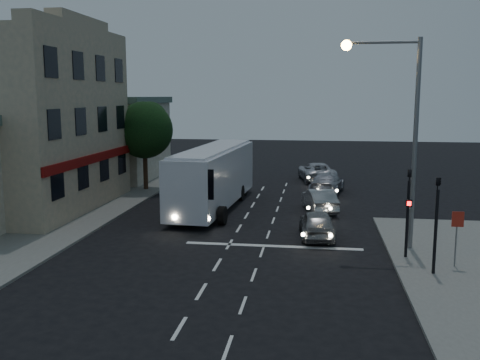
% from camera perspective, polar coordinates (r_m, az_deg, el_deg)
% --- Properties ---
extents(ground, '(120.00, 120.00, 0.00)m').
position_cam_1_polar(ground, '(22.69, -1.97, -8.25)').
color(ground, black).
extents(sidewalk_far, '(12.00, 50.00, 0.12)m').
position_cam_1_polar(sidewalk_far, '(34.48, -21.27, -2.77)').
color(sidewalk_far, slate).
rests_on(sidewalk_far, ground).
extents(road_markings, '(8.00, 30.55, 0.01)m').
position_cam_1_polar(road_markings, '(25.66, 2.19, -6.19)').
color(road_markings, silver).
rests_on(road_markings, ground).
extents(tour_bus, '(3.23, 12.10, 3.67)m').
position_cam_1_polar(tour_bus, '(32.10, -2.79, 0.50)').
color(tour_bus, silver).
rests_on(tour_bus, ground).
extents(car_suv, '(1.90, 4.05, 1.34)m').
position_cam_1_polar(car_suv, '(25.84, 8.21, -4.64)').
color(car_suv, gray).
rests_on(car_suv, ground).
extents(car_sedan_a, '(2.27, 4.28, 1.34)m').
position_cam_1_polar(car_sedan_a, '(31.61, 8.45, -2.14)').
color(car_sedan_a, '#A5A5A5').
rests_on(car_sedan_a, ground).
extents(car_sedan_b, '(2.77, 5.14, 1.42)m').
position_cam_1_polar(car_sedan_b, '(37.56, 9.25, -0.33)').
color(car_sedan_b, '#9C9DA7').
rests_on(car_sedan_b, ground).
extents(car_sedan_c, '(3.38, 5.63, 1.46)m').
position_cam_1_polar(car_sedan_c, '(42.97, 8.17, 0.89)').
color(car_sedan_c, '#B6B6BE').
rests_on(car_sedan_c, ground).
extents(traffic_signal_main, '(0.25, 0.35, 4.10)m').
position_cam_1_polar(traffic_signal_main, '(22.82, 17.51, -2.30)').
color(traffic_signal_main, black).
rests_on(traffic_signal_main, sidewalk_near).
extents(traffic_signal_side, '(0.18, 0.15, 4.10)m').
position_cam_1_polar(traffic_signal_side, '(21.05, 20.24, -3.37)').
color(traffic_signal_side, black).
rests_on(traffic_signal_side, sidewalk_near).
extents(regulatory_sign, '(0.45, 0.12, 2.20)m').
position_cam_1_polar(regulatory_sign, '(22.37, 22.14, -4.93)').
color(regulatory_sign, slate).
rests_on(regulatory_sign, sidewalk_near).
extents(streetlight, '(3.32, 0.44, 9.00)m').
position_cam_1_polar(streetlight, '(23.80, 16.73, 6.23)').
color(streetlight, slate).
rests_on(streetlight, sidewalk_near).
extents(main_building, '(10.12, 12.00, 11.00)m').
position_cam_1_polar(main_building, '(34.35, -23.15, 5.67)').
color(main_building, gray).
rests_on(main_building, sidewalk_far).
extents(low_building_north, '(9.40, 9.40, 6.50)m').
position_cam_1_polar(low_building_north, '(44.95, -14.56, 4.46)').
color(low_building_north, '#9D967F').
rests_on(low_building_north, sidewalk_far).
extents(street_tree, '(4.00, 4.00, 6.20)m').
position_cam_1_polar(street_tree, '(38.36, -10.17, 5.53)').
color(street_tree, black).
rests_on(street_tree, sidewalk_far).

